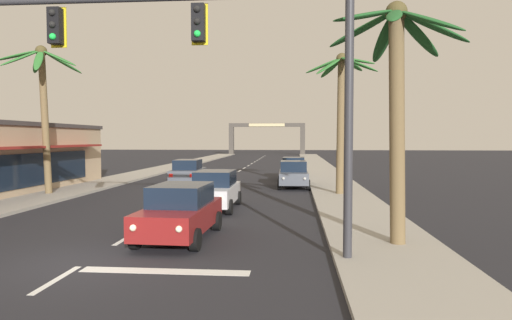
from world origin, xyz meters
The scene contains 14 objects.
ground_plane centered at (0.00, 0.00, 0.00)m, with size 220.00×220.00×0.00m, color #232328.
sidewalk_right centered at (7.80, 20.00, 0.07)m, with size 3.20×110.00×0.14m, color #9E998E.
sidewalk_left centered at (-7.80, 20.00, 0.07)m, with size 3.20×110.00×0.14m, color #9E998E.
lane_markings centered at (0.44, 20.33, 0.00)m, with size 4.28×89.12×0.01m.
traffic_signal_mast centered at (3.02, 0.49, 5.30)m, with size 11.32×0.41×7.49m.
sedan_lead_at_stop_bar centered at (1.70, 2.80, 0.85)m, with size 2.08×4.50×1.68m.
sedan_third_in_queue centered at (1.73, 8.67, 0.85)m, with size 1.95×4.45×1.68m.
sedan_oncoming_far centered at (-1.95, 19.01, 0.85)m, with size 2.06×4.49×1.68m.
sedan_parked_nearest_kerb centered at (5.15, 17.66, 0.85)m, with size 2.01×4.48×1.68m.
sedan_parked_mid_kerb centered at (5.17, 23.17, 0.85)m, with size 2.02×4.48×1.68m.
palm_left_second centered at (-8.25, 12.37, 5.62)m, with size 4.52×3.76×8.08m.
palm_right_nearest centered at (8.05, 2.13, 4.73)m, with size 3.97×3.99×6.90m.
palm_right_second centered at (7.72, 13.65, 5.31)m, with size 3.93×3.82×7.65m.
town_gateway_arch centered at (0.00, 74.51, 3.94)m, with size 14.48×0.90×6.02m.
Camera 1 is at (5.20, -10.71, 3.10)m, focal length 31.47 mm.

